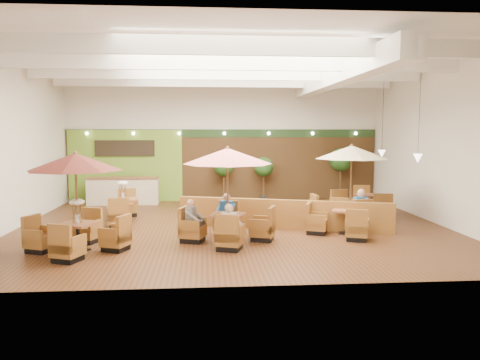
{
  "coord_description": "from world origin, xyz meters",
  "views": [
    {
      "loc": [
        -0.92,
        -15.22,
        3.16
      ],
      "look_at": [
        0.3,
        0.5,
        1.5
      ],
      "focal_mm": 35.0,
      "sensor_mm": 36.0,
      "label": 1
    }
  ],
  "objects": [
    {
      "name": "diner_3",
      "position": [
        4.11,
        -0.6,
        0.77
      ],
      "size": [
        0.44,
        0.37,
        0.84
      ],
      "rotation": [
        0.0,
        0.0,
        0.16
      ],
      "color": "#235798",
      "rests_on": "ground"
    },
    {
      "name": "service_counter",
      "position": [
        -4.4,
        5.1,
        0.58
      ],
      "size": [
        3.0,
        0.75,
        1.18
      ],
      "color": "beige",
      "rests_on": "ground"
    },
    {
      "name": "diner_2",
      "position": [
        -1.25,
        -2.04,
        0.75
      ],
      "size": [
        0.38,
        0.42,
        0.77
      ],
      "rotation": [
        0.0,
        0.0,
        4.42
      ],
      "color": "slate",
      "rests_on": "ground"
    },
    {
      "name": "table_0",
      "position": [
        -4.23,
        -2.87,
        1.79
      ],
      "size": [
        2.76,
        2.76,
        2.65
      ],
      "rotation": [
        0.0,
        0.0,
        -0.38
      ],
      "color": "brown",
      "rests_on": "ground"
    },
    {
      "name": "table_1",
      "position": [
        -0.25,
        -2.04,
        1.85
      ],
      "size": [
        2.83,
        2.83,
        2.73
      ],
      "rotation": [
        0.0,
        0.0,
        -0.33
      ],
      "color": "brown",
      "rests_on": "ground"
    },
    {
      "name": "table_4",
      "position": [
        3.2,
        -1.28,
        0.35
      ],
      "size": [
        1.9,
        2.7,
        0.95
      ],
      "rotation": [
        0.0,
        0.0,
        -0.37
      ],
      "color": "brown",
      "rests_on": "ground"
    },
    {
      "name": "table_2",
      "position": [
        4.05,
        0.4,
        1.95
      ],
      "size": [
        2.61,
        2.7,
        2.72
      ],
      "rotation": [
        0.0,
        0.0,
        0.1
      ],
      "color": "brown",
      "rests_on": "ground"
    },
    {
      "name": "room",
      "position": [
        0.25,
        1.22,
        3.63
      ],
      "size": [
        14.04,
        14.0,
        5.52
      ],
      "color": "#381E0F",
      "rests_on": "ground"
    },
    {
      "name": "diner_4",
      "position": [
        4.11,
        -0.6,
        0.75
      ],
      "size": [
        0.4,
        0.33,
        0.79
      ],
      "rotation": [
        0.0,
        0.0,
        0.08
      ],
      "color": "silver",
      "rests_on": "ground"
    },
    {
      "name": "diner_0",
      "position": [
        -0.25,
        -3.05,
        0.76
      ],
      "size": [
        0.44,
        0.41,
        0.79
      ],
      "rotation": [
        0.0,
        0.0,
        -0.39
      ],
      "color": "silver",
      "rests_on": "ground"
    },
    {
      "name": "table_3",
      "position": [
        -3.75,
        1.2,
        0.5
      ],
      "size": [
        1.1,
        2.82,
        1.58
      ],
      "rotation": [
        0.0,
        0.0,
        0.25
      ],
      "color": "brown",
      "rests_on": "ground"
    },
    {
      "name": "booth_divider",
      "position": [
        1.6,
        -0.52,
        0.48
      ],
      "size": [
        6.67,
        2.25,
        0.96
      ],
      "primitive_type": "cube",
      "rotation": [
        0.0,
        0.0,
        -0.3
      ],
      "color": "brown",
      "rests_on": "ground"
    },
    {
      "name": "topiary_1",
      "position": [
        1.72,
        5.3,
        1.49
      ],
      "size": [
        0.86,
        0.86,
        2.0
      ],
      "color": "black",
      "rests_on": "ground"
    },
    {
      "name": "topiary_2",
      "position": [
        5.21,
        5.3,
        1.77
      ],
      "size": [
        1.02,
        1.02,
        2.38
      ],
      "color": "black",
      "rests_on": "ground"
    },
    {
      "name": "diner_1",
      "position": [
        -0.25,
        -1.04,
        0.75
      ],
      "size": [
        0.44,
        0.42,
        0.79
      ],
      "rotation": [
        0.0,
        0.0,
        2.71
      ],
      "color": "#235798",
      "rests_on": "ground"
    },
    {
      "name": "table_5",
      "position": [
        5.37,
        1.75,
        0.38
      ],
      "size": [
        1.0,
        2.7,
        0.99
      ],
      "rotation": [
        0.0,
        0.0,
        -0.15
      ],
      "color": "brown",
      "rests_on": "ground"
    },
    {
      "name": "topiary_0",
      "position": [
        -0.05,
        5.3,
        1.53
      ],
      "size": [
        0.88,
        0.88,
        2.05
      ],
      "color": "black",
      "rests_on": "ground"
    }
  ]
}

